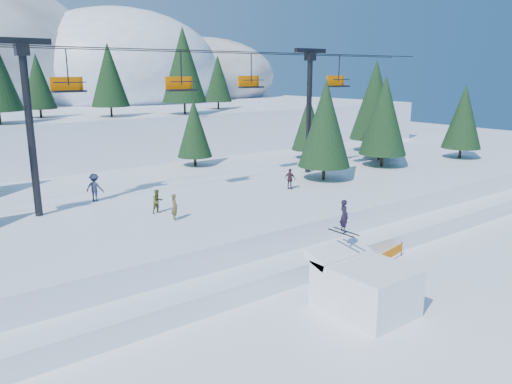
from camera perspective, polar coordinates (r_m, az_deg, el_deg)
ground at (r=23.32m, az=12.78°, el=-14.74°), size 160.00×160.00×0.00m
mid_shelf at (r=36.13m, az=-9.42°, el=-2.14°), size 70.00×22.00×2.50m
berm at (r=28.32m, az=0.30°, el=-7.92°), size 70.00×6.00×1.10m
jump_kicker at (r=24.24m, az=12.17°, el=-10.33°), size 3.33×4.54×5.03m
chairlift at (r=35.21m, az=-8.99°, el=10.80°), size 46.66×3.21×10.28m
conifer_stand at (r=36.23m, az=-7.94°, el=7.51°), size 65.04×15.88×9.69m
distant_skiers at (r=33.92m, az=-13.18°, el=0.34°), size 33.70×10.99×1.88m
banner_near at (r=30.55m, az=15.17°, el=-6.80°), size 2.81×0.59×0.90m
banner_far at (r=34.97m, az=17.73°, el=-4.37°), size 2.85×0.30×0.90m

